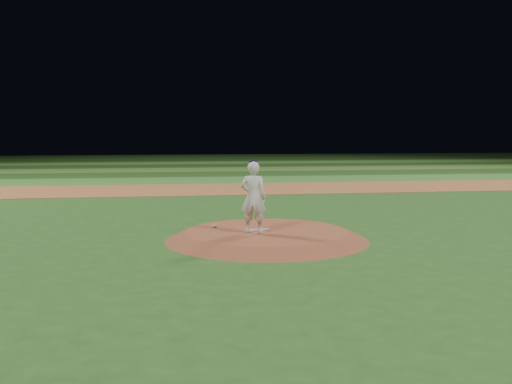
# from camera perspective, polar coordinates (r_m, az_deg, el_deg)

# --- Properties ---
(ground) EXTENTS (120.00, 120.00, 0.00)m
(ground) POSITION_cam_1_polar(r_m,az_deg,el_deg) (15.54, 1.10, -4.80)
(ground) COLOR #25531A
(ground) RESTS_ON ground
(infield_dirt_band) EXTENTS (70.00, 6.00, 0.02)m
(infield_dirt_band) POSITION_cam_1_polar(r_m,az_deg,el_deg) (29.30, -3.48, 0.31)
(infield_dirt_band) COLOR #9F5C31
(infield_dirt_band) RESTS_ON ground
(outfield_stripe_0) EXTENTS (70.00, 5.00, 0.02)m
(outfield_stripe_0) POSITION_cam_1_polar(r_m,az_deg,el_deg) (34.76, -4.28, 1.19)
(outfield_stripe_0) COLOR #36742A
(outfield_stripe_0) RESTS_ON ground
(outfield_stripe_1) EXTENTS (70.00, 5.00, 0.02)m
(outfield_stripe_1) POSITION_cam_1_polar(r_m,az_deg,el_deg) (39.74, -4.82, 1.79)
(outfield_stripe_1) COLOR #1D4315
(outfield_stripe_1) RESTS_ON ground
(outfield_stripe_2) EXTENTS (70.00, 5.00, 0.02)m
(outfield_stripe_2) POSITION_cam_1_polar(r_m,az_deg,el_deg) (44.71, -5.24, 2.25)
(outfield_stripe_2) COLOR #3E6C27
(outfield_stripe_2) RESTS_ON ground
(outfield_stripe_3) EXTENTS (70.00, 5.00, 0.02)m
(outfield_stripe_3) POSITION_cam_1_polar(r_m,az_deg,el_deg) (49.70, -5.57, 2.62)
(outfield_stripe_3) COLOR #1D3F14
(outfield_stripe_3) RESTS_ON ground
(outfield_stripe_4) EXTENTS (70.00, 5.00, 0.02)m
(outfield_stripe_4) POSITION_cam_1_polar(r_m,az_deg,el_deg) (54.68, -5.85, 2.93)
(outfield_stripe_4) COLOR #3D7C2D
(outfield_stripe_4) RESTS_ON ground
(outfield_stripe_5) EXTENTS (70.00, 5.00, 0.02)m
(outfield_stripe_5) POSITION_cam_1_polar(r_m,az_deg,el_deg) (59.67, -6.07, 3.18)
(outfield_stripe_5) COLOR #224616
(outfield_stripe_5) RESTS_ON ground
(pitchers_mound) EXTENTS (5.50, 5.50, 0.25)m
(pitchers_mound) POSITION_cam_1_polar(r_m,az_deg,el_deg) (15.51, 1.10, -4.35)
(pitchers_mound) COLOR brown
(pitchers_mound) RESTS_ON ground
(pitching_rubber) EXTENTS (0.69, 0.32, 0.03)m
(pitching_rubber) POSITION_cam_1_polar(r_m,az_deg,el_deg) (15.53, 0.16, -3.81)
(pitching_rubber) COLOR silver
(pitching_rubber) RESTS_ON pitchers_mound
(rosin_bag) EXTENTS (0.14, 0.14, 0.07)m
(rosin_bag) POSITION_cam_1_polar(r_m,az_deg,el_deg) (16.08, -4.18, -3.41)
(rosin_bag) COLOR silver
(rosin_bag) RESTS_ON pitchers_mound
(pitcher_on_mound) EXTENTS (0.81, 0.66, 1.96)m
(pitcher_on_mound) POSITION_cam_1_polar(r_m,az_deg,el_deg) (15.00, -0.27, -0.50)
(pitcher_on_mound) COLOR silver
(pitcher_on_mound) RESTS_ON pitchers_mound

